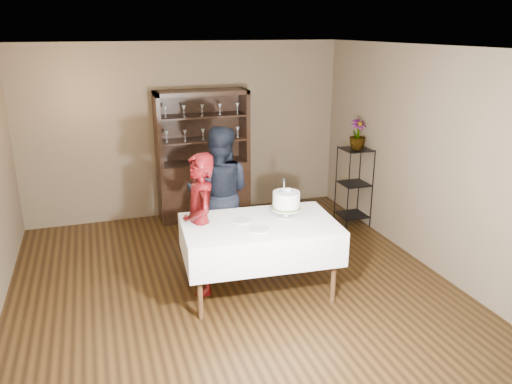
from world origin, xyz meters
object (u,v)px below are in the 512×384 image
Objects in this scene: plant_etagere at (354,184)px; cake at (286,201)px; cake_table at (259,239)px; woman at (200,224)px; man at (219,194)px; potted_plant at (358,134)px; china_hutch at (204,176)px.

cake reaches higher than plant_etagere.
plant_etagere is at bearing 40.69° from cake.
woman is (-0.61, 0.24, 0.16)m from cake_table.
man reaches higher than cake_table.
cake is at bearing 11.88° from cake_table.
potted_plant is (2.02, 1.50, 0.76)m from cake_table.
china_hutch is 2.55m from cake.
man reaches higher than woman.
china_hutch is 1.14× the size of man.
woman is at bearing -103.27° from china_hutch.
man is (0.42, 0.79, 0.06)m from woman.
woman is 2.97m from potted_plant.
woman is 3.74× the size of potted_plant.
cake_table is 4.06× the size of potted_plant.
woman is at bearing 169.83° from cake.
plant_etagere is at bearing 95.23° from potted_plant.
plant_etagere is (2.08, -1.05, -0.01)m from china_hutch.
cake_table is 1.01× the size of man.
woman is at bearing 81.76° from man.
cake is at bearing -80.76° from china_hutch.
potted_plant is at bearing -27.03° from china_hutch.
cake is at bearing -139.51° from potted_plant.
potted_plant is at bearing -84.77° from plant_etagere.
plant_etagere is 2.24m from cake.
potted_plant is at bearing -148.21° from man.
woman is 3.46× the size of cake.
man is at bearing 119.29° from cake.
woman and potted_plant have the same top height.
woman is 0.99m from cake.
china_hutch is at bearing 153.17° from plant_etagere.
plant_etagere is at bearing -147.96° from man.
china_hutch is at bearing 99.24° from cake.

